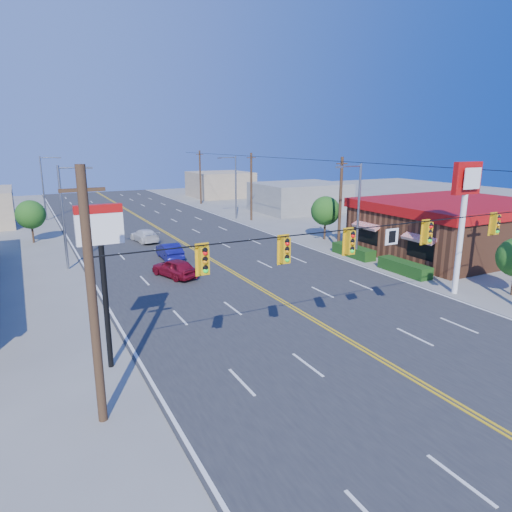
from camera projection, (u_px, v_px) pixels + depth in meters
name	position (u px, v px, depth m)	size (l,w,h in m)	color
ground	(365.00, 351.00, 21.69)	(160.00, 160.00, 0.00)	gray
road	(209.00, 258.00, 38.91)	(20.00, 120.00, 0.06)	#2D2D30
signal_span	(369.00, 252.00, 20.46)	(24.32, 0.34, 9.00)	#47301E
kfc	(451.00, 227.00, 40.35)	(16.30, 12.40, 4.70)	brown
kfc_pylon	(464.00, 202.00, 28.59)	(2.20, 0.36, 8.50)	white
pizza_hut_sign	(102.00, 253.00, 18.96)	(1.90, 0.30, 6.85)	black
streetlight_se	(357.00, 207.00, 37.48)	(2.55, 0.25, 8.00)	gray
streetlight_ne	(234.00, 184.00, 58.14)	(2.55, 0.25, 8.00)	gray
streetlight_sw	(65.00, 212.00, 34.71)	(2.55, 0.25, 8.00)	gray
streetlight_nw	(45.00, 184.00, 57.10)	(2.55, 0.25, 8.00)	gray
utility_pole_near	(340.00, 204.00, 41.63)	(0.28, 0.28, 8.40)	#47301E
utility_pole_mid	(251.00, 187.00, 57.12)	(0.28, 0.28, 8.40)	#47301E
utility_pole_far	(200.00, 177.00, 72.62)	(0.28, 0.28, 8.40)	#47301E
tree_kfc_rear	(325.00, 211.00, 45.96)	(2.94, 2.94, 4.41)	#47301E
tree_west	(31.00, 215.00, 44.48)	(2.80, 2.80, 4.20)	#47301E
bld_east_mid	(300.00, 197.00, 65.48)	(12.00, 10.00, 4.00)	gray
bld_east_far	(220.00, 184.00, 83.03)	(10.00, 10.00, 4.40)	tan
car_magenta	(175.00, 269.00, 33.30)	(1.63, 4.05, 1.38)	maroon
car_blue	(170.00, 252.00, 38.47)	(1.45, 4.17, 1.37)	navy
car_white	(144.00, 236.00, 45.17)	(1.77, 4.35, 1.26)	silver
car_silver	(97.00, 225.00, 51.55)	(1.97, 4.28, 1.19)	#B0B0B5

